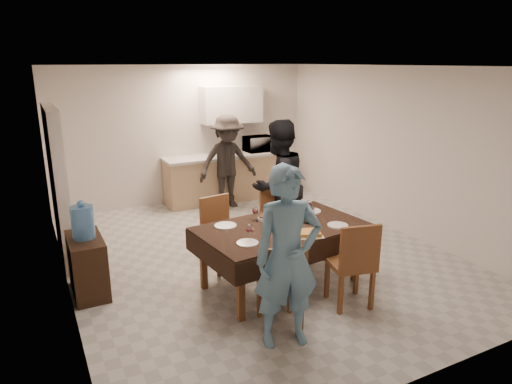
{
  "coord_description": "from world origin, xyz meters",
  "views": [
    {
      "loc": [
        -2.75,
        -5.35,
        2.66
      ],
      "look_at": [
        -0.17,
        -0.3,
        1.03
      ],
      "focal_mm": 32.0,
      "sensor_mm": 36.0,
      "label": 1
    }
  ],
  "objects_px": {
    "person_near": "(287,258)",
    "person_far": "(278,186)",
    "wine_bottle": "(276,213)",
    "microwave": "(259,144)",
    "water_pitcher": "(309,215)",
    "water_jug": "(83,222)",
    "person_kitchen": "(228,162)",
    "savoury_tart": "(306,233)",
    "console": "(88,266)",
    "dining_table": "(282,229)"
  },
  "relations": [
    {
      "from": "console",
      "to": "wine_bottle",
      "type": "relative_size",
      "value": 2.49
    },
    {
      "from": "savoury_tart",
      "to": "person_kitchen",
      "type": "height_order",
      "value": "person_kitchen"
    },
    {
      "from": "water_pitcher",
      "to": "person_kitchen",
      "type": "distance_m",
      "value": 3.23
    },
    {
      "from": "wine_bottle",
      "to": "water_pitcher",
      "type": "height_order",
      "value": "wine_bottle"
    },
    {
      "from": "savoury_tart",
      "to": "person_kitchen",
      "type": "distance_m",
      "value": 3.59
    },
    {
      "from": "person_far",
      "to": "water_jug",
      "type": "bearing_deg",
      "value": -12.2
    },
    {
      "from": "water_jug",
      "to": "microwave",
      "type": "height_order",
      "value": "microwave"
    },
    {
      "from": "person_far",
      "to": "person_kitchen",
      "type": "relative_size",
      "value": 1.09
    },
    {
      "from": "water_jug",
      "to": "person_kitchen",
      "type": "bearing_deg",
      "value": 39.33
    },
    {
      "from": "console",
      "to": "water_pitcher",
      "type": "xyz_separation_m",
      "value": [
        2.48,
        -0.91,
        0.52
      ]
    },
    {
      "from": "dining_table",
      "to": "wine_bottle",
      "type": "bearing_deg",
      "value": 128.88
    },
    {
      "from": "water_jug",
      "to": "person_far",
      "type": "relative_size",
      "value": 0.2
    },
    {
      "from": "water_jug",
      "to": "person_near",
      "type": "relative_size",
      "value": 0.21
    },
    {
      "from": "console",
      "to": "person_kitchen",
      "type": "xyz_separation_m",
      "value": [
        2.82,
        2.31,
        0.52
      ]
    },
    {
      "from": "microwave",
      "to": "water_pitcher",
      "type": "bearing_deg",
      "value": 71.61
    },
    {
      "from": "dining_table",
      "to": "water_pitcher",
      "type": "height_order",
      "value": "water_pitcher"
    },
    {
      "from": "water_pitcher",
      "to": "person_far",
      "type": "height_order",
      "value": "person_far"
    },
    {
      "from": "console",
      "to": "wine_bottle",
      "type": "height_order",
      "value": "wine_bottle"
    },
    {
      "from": "console",
      "to": "person_near",
      "type": "height_order",
      "value": "person_near"
    },
    {
      "from": "person_near",
      "to": "person_kitchen",
      "type": "distance_m",
      "value": 4.39
    },
    {
      "from": "console",
      "to": "microwave",
      "type": "xyz_separation_m",
      "value": [
        3.7,
        2.76,
        0.71
      ]
    },
    {
      "from": "water_pitcher",
      "to": "microwave",
      "type": "bearing_deg",
      "value": 71.61
    },
    {
      "from": "dining_table",
      "to": "water_jug",
      "type": "height_order",
      "value": "water_jug"
    },
    {
      "from": "dining_table",
      "to": "microwave",
      "type": "xyz_separation_m",
      "value": [
        1.57,
        3.61,
        0.33
      ]
    },
    {
      "from": "person_far",
      "to": "person_kitchen",
      "type": "xyz_separation_m",
      "value": [
        0.13,
        2.11,
        -0.08
      ]
    },
    {
      "from": "water_jug",
      "to": "person_kitchen",
      "type": "distance_m",
      "value": 3.64
    },
    {
      "from": "microwave",
      "to": "person_far",
      "type": "relative_size",
      "value": 0.29
    },
    {
      "from": "person_near",
      "to": "person_kitchen",
      "type": "relative_size",
      "value": 1.03
    },
    {
      "from": "water_pitcher",
      "to": "water_jug",
      "type": "bearing_deg",
      "value": 159.93
    },
    {
      "from": "console",
      "to": "savoury_tart",
      "type": "xyz_separation_m",
      "value": [
        2.23,
        -1.24,
        0.44
      ]
    },
    {
      "from": "dining_table",
      "to": "water_jug",
      "type": "relative_size",
      "value": 5.44
    },
    {
      "from": "person_kitchen",
      "to": "dining_table",
      "type": "bearing_deg",
      "value": -102.21
    },
    {
      "from": "person_near",
      "to": "person_far",
      "type": "relative_size",
      "value": 0.94
    },
    {
      "from": "console",
      "to": "wine_bottle",
      "type": "bearing_deg",
      "value": -21.18
    },
    {
      "from": "person_kitchen",
      "to": "person_far",
      "type": "bearing_deg",
      "value": -93.65
    },
    {
      "from": "wine_bottle",
      "to": "microwave",
      "type": "bearing_deg",
      "value": 65.59
    },
    {
      "from": "microwave",
      "to": "wine_bottle",
      "type": "bearing_deg",
      "value": 65.59
    },
    {
      "from": "water_jug",
      "to": "water_pitcher",
      "type": "relative_size",
      "value": 1.93
    },
    {
      "from": "water_jug",
      "to": "microwave",
      "type": "xyz_separation_m",
      "value": [
        3.7,
        2.76,
        0.17
      ]
    },
    {
      "from": "dining_table",
      "to": "console",
      "type": "distance_m",
      "value": 2.33
    },
    {
      "from": "water_jug",
      "to": "person_kitchen",
      "type": "relative_size",
      "value": 0.22
    },
    {
      "from": "person_far",
      "to": "microwave",
      "type": "bearing_deg",
      "value": -127.98
    },
    {
      "from": "water_pitcher",
      "to": "person_far",
      "type": "xyz_separation_m",
      "value": [
        0.2,
        1.1,
        0.08
      ]
    },
    {
      "from": "person_kitchen",
      "to": "water_jug",
      "type": "bearing_deg",
      "value": -140.67
    },
    {
      "from": "microwave",
      "to": "person_near",
      "type": "bearing_deg",
      "value": 65.58
    },
    {
      "from": "dining_table",
      "to": "microwave",
      "type": "relative_size",
      "value": 3.74
    },
    {
      "from": "savoury_tart",
      "to": "water_pitcher",
      "type": "bearing_deg",
      "value": 52.85
    },
    {
      "from": "wine_bottle",
      "to": "microwave",
      "type": "distance_m",
      "value": 3.92
    },
    {
      "from": "person_near",
      "to": "person_far",
      "type": "distance_m",
      "value": 2.37
    },
    {
      "from": "water_jug",
      "to": "savoury_tart",
      "type": "relative_size",
      "value": 1.05
    }
  ]
}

